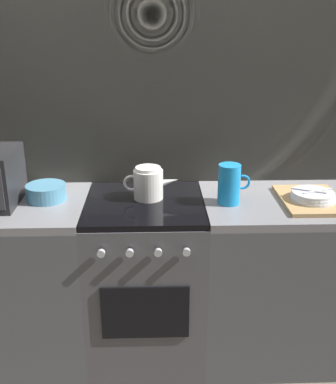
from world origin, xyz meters
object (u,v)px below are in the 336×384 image
Objects in this scene: kettle at (148,183)px; stove_unit at (146,280)px; mixing_bowl at (46,192)px; pitcher at (229,184)px; dish_pile at (312,198)px.

stove_unit is at bearing -112.92° from kettle.
pitcher is at bearing -4.76° from mixing_bowl.
dish_pile is at bearing -3.50° from mixing_bowl.
kettle is 0.71× the size of dish_pile.
kettle is 0.41m from pitcher.
pitcher is 0.42m from dish_pile.
kettle is 1.42× the size of pitcher.
mixing_bowl is (-0.52, -0.00, -0.04)m from kettle.
mixing_bowl is 0.50× the size of dish_pile.
pitcher is at bearing -11.49° from kettle.
stove_unit is at bearing 175.64° from pitcher.
mixing_bowl reaches higher than dish_pile.
dish_pile is (0.42, -0.01, -0.08)m from pitcher.
mixing_bowl is at bearing 174.90° from stove_unit.
stove_unit is at bearing 177.46° from dish_pile.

